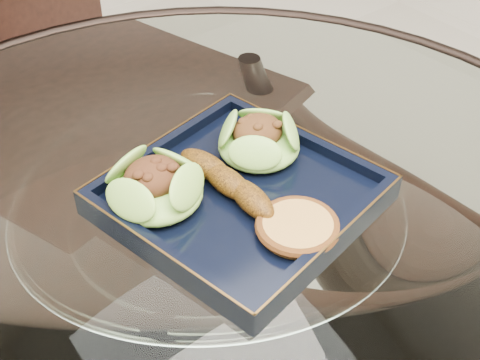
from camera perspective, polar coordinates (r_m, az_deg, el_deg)
dining_table at (r=0.89m, az=-2.29°, el=-11.92°), size 1.13×1.13×0.77m
dining_chair at (r=1.22m, az=-14.77°, el=3.99°), size 0.58×0.58×1.08m
navy_plate at (r=0.79m, az=-0.00°, el=-1.66°), size 0.32×0.32×0.02m
lettuce_wrap_left at (r=0.76m, az=-7.22°, el=-0.72°), size 0.11×0.11×0.04m
lettuce_wrap_right at (r=0.83m, az=1.63°, el=3.28°), size 0.13×0.13×0.04m
roasted_plantain at (r=0.77m, az=-1.05°, el=-0.15°), size 0.04×0.15×0.03m
crumb_patty at (r=0.73m, az=4.94°, el=-4.08°), size 0.10×0.10×0.02m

